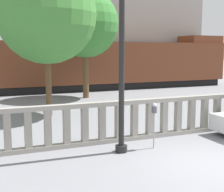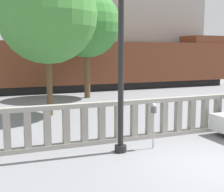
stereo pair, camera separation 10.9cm
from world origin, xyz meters
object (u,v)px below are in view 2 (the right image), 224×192
lamppost (121,28)px  tree_left (87,24)px  tree_right (47,14)px  parking_meter (154,112)px  train_near (78,65)px

lamppost → tree_left: tree_left is taller
tree_left → tree_right: 5.63m
parking_meter → train_near: 14.62m
parking_meter → tree_right: 7.27m
train_near → lamppost: bearing=-101.0°
train_near → tree_left: size_ratio=3.84×
lamppost → parking_meter: lamppost is taller
parking_meter → tree_right: bearing=107.9°
lamppost → tree_right: tree_right is taller
lamppost → train_near: 14.80m
lamppost → tree_left: 10.96m
tree_left → lamppost: bearing=-102.2°
train_near → tree_right: size_ratio=3.78×
train_near → tree_right: bearing=-114.0°
train_near → parking_meter: bearing=-96.9°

